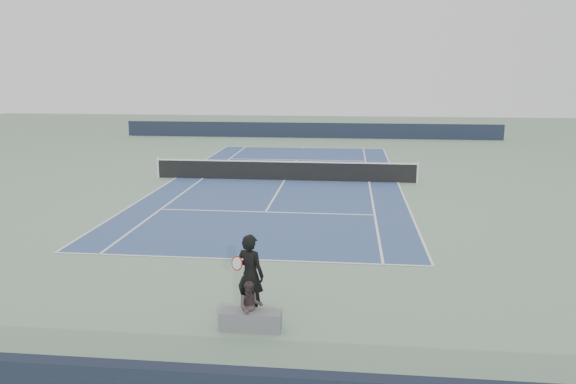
# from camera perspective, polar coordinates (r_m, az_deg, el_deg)

# --- Properties ---
(ground) EXTENTS (80.00, 80.00, 0.00)m
(ground) POSITION_cam_1_polar(r_m,az_deg,el_deg) (27.56, -0.34, 1.20)
(ground) COLOR gray
(court_surface) EXTENTS (10.97, 23.77, 0.01)m
(court_surface) POSITION_cam_1_polar(r_m,az_deg,el_deg) (27.56, -0.34, 1.21)
(court_surface) COLOR #334C7A
(court_surface) RESTS_ON ground
(tennis_net) EXTENTS (12.90, 0.10, 1.07)m
(tennis_net) POSITION_cam_1_polar(r_m,az_deg,el_deg) (27.47, -0.35, 2.23)
(tennis_net) COLOR silver
(tennis_net) RESTS_ON ground
(windscreen_far) EXTENTS (30.00, 0.25, 1.20)m
(windscreen_far) POSITION_cam_1_polar(r_m,az_deg,el_deg) (45.11, 2.25, 6.28)
(windscreen_far) COLOR black
(windscreen_far) RESTS_ON ground
(tennis_player) EXTENTS (0.87, 0.72, 1.83)m
(tennis_player) POSITION_cam_1_polar(r_m,az_deg,el_deg) (12.44, -3.87, -8.35)
(tennis_player) COLOR black
(tennis_player) RESTS_ON ground
(tennis_ball) EXTENTS (0.07, 0.07, 0.07)m
(tennis_ball) POSITION_cam_1_polar(r_m,az_deg,el_deg) (12.38, -3.87, -12.88)
(tennis_ball) COLOR #C6E02D
(tennis_ball) RESTS_ON ground
(spectator_bench) EXTENTS (1.33, 0.67, 1.09)m
(spectator_bench) POSITION_cam_1_polar(r_m,az_deg,el_deg) (11.91, -3.83, -12.18)
(spectator_bench) COLOR slate
(spectator_bench) RESTS_ON ground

